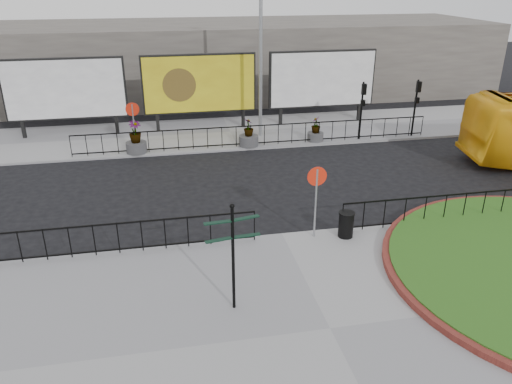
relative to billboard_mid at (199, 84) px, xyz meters
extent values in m
plane|color=black|center=(1.50, -12.97, -2.60)|extent=(90.00, 90.00, 0.00)
cube|color=gray|center=(1.50, -17.97, -2.54)|extent=(30.00, 10.00, 0.12)
cube|color=gray|center=(1.50, -0.97, -2.54)|extent=(44.00, 6.00, 0.12)
cylinder|color=gray|center=(-3.50, -3.57, -1.28)|extent=(0.07, 0.07, 2.40)
cylinder|color=red|center=(-3.50, -3.57, -0.33)|extent=(0.64, 0.03, 0.64)
cylinder|color=white|center=(-3.50, -3.55, -0.33)|extent=(0.50, 0.03, 0.50)
cylinder|color=gray|center=(2.50, -13.37, -1.28)|extent=(0.07, 0.07, 2.40)
cylinder|color=red|center=(2.50, -13.37, -0.33)|extent=(0.64, 0.03, 0.64)
cylinder|color=white|center=(2.50, -13.35, -0.33)|extent=(0.50, 0.03, 0.50)
cube|color=black|center=(-9.40, 0.03, -1.98)|extent=(0.18, 0.18, 1.00)
cube|color=black|center=(-4.60, 0.03, -1.98)|extent=(0.18, 0.18, 1.00)
cube|color=black|center=(-7.00, 0.03, 0.02)|extent=(6.20, 0.25, 3.20)
cube|color=white|center=(-7.00, -0.13, 0.02)|extent=(6.00, 0.06, 3.00)
cube|color=black|center=(-2.40, 0.03, -1.98)|extent=(0.18, 0.18, 1.00)
cube|color=black|center=(2.40, 0.03, -1.98)|extent=(0.18, 0.18, 1.00)
cube|color=black|center=(0.00, 0.03, 0.02)|extent=(6.20, 0.25, 3.20)
cube|color=yellow|center=(0.00, -0.13, 0.02)|extent=(6.00, 0.06, 3.00)
cube|color=black|center=(4.60, 0.03, -1.98)|extent=(0.18, 0.18, 1.00)
cube|color=black|center=(9.40, 0.03, -1.98)|extent=(0.18, 0.18, 1.00)
cube|color=black|center=(7.00, 0.03, 0.02)|extent=(6.20, 0.25, 3.20)
cube|color=white|center=(7.00, -0.13, 0.02)|extent=(6.00, 0.06, 3.00)
cylinder|color=gray|center=(3.00, -1.97, 2.02)|extent=(0.18, 0.18, 9.00)
cylinder|color=black|center=(8.00, -3.57, -0.98)|extent=(0.10, 0.10, 3.00)
cube|color=black|center=(8.00, -3.69, 0.17)|extent=(0.22, 0.18, 0.55)
cube|color=black|center=(8.00, -3.69, -0.53)|extent=(0.20, 0.16, 0.30)
cylinder|color=black|center=(11.00, -3.57, -0.98)|extent=(0.10, 0.10, 3.00)
cube|color=black|center=(11.00, -3.69, 0.17)|extent=(0.22, 0.18, 0.55)
cube|color=black|center=(11.00, -3.69, -0.53)|extent=(0.20, 0.16, 0.30)
cube|color=slate|center=(1.50, 9.03, -0.10)|extent=(40.00, 10.00, 5.00)
cylinder|color=black|center=(-0.70, -16.67, -1.03)|extent=(0.08, 0.08, 2.89)
sphere|color=black|center=(-0.70, -16.67, 0.46)|extent=(0.13, 0.13, 0.13)
cube|color=black|center=(-1.06, -16.69, 0.07)|extent=(0.69, 0.18, 0.03)
cube|color=black|center=(-0.34, -16.59, 0.07)|extent=(0.69, 0.27, 0.03)
cube|color=black|center=(-1.05, -16.73, -0.40)|extent=(0.69, 0.24, 0.03)
cube|color=black|center=(-0.34, -16.64, -0.40)|extent=(0.69, 0.18, 0.03)
cylinder|color=black|center=(3.52, -13.57, -2.07)|extent=(0.50, 0.50, 0.83)
cylinder|color=black|center=(3.52, -13.57, -1.63)|extent=(0.53, 0.53, 0.06)
cylinder|color=#4C4C4F|center=(-3.48, -3.57, -2.22)|extent=(1.00, 1.00, 0.52)
imported|color=#214B14|center=(-3.48, -3.57, -1.43)|extent=(0.81, 0.81, 1.06)
cylinder|color=#4C4C4F|center=(2.07, -3.57, -2.22)|extent=(0.99, 0.99, 0.52)
imported|color=#214B14|center=(2.07, -3.57, -1.52)|extent=(0.67, 0.67, 0.89)
cylinder|color=#4C4C4F|center=(5.63, -3.45, -2.26)|extent=(0.84, 0.84, 0.44)
imported|color=#214B14|center=(5.63, -3.45, -1.62)|extent=(0.63, 0.63, 0.85)
camera|label=1|loc=(-2.20, -27.34, 5.57)|focal=35.00mm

